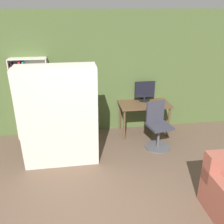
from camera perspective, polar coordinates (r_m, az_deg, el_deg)
wall_back at (r=5.59m, az=-5.62°, el=8.50°), size 8.00×0.06×2.70m
desk at (r=5.68m, az=7.38°, el=0.96°), size 1.14×0.64×0.73m
monitor at (r=5.75m, az=7.48°, el=4.78°), size 0.47×0.24×0.46m
office_chair at (r=5.23m, az=10.40°, el=-3.87°), size 0.52×0.52×0.97m
bookshelf at (r=5.69m, az=-18.53°, el=2.51°), size 0.76×0.26×1.77m
mattress_near at (r=4.36m, az=-11.98°, el=-1.90°), size 1.33×0.36×1.86m
mattress_far at (r=4.58m, az=-11.86°, el=-0.69°), size 1.33×0.31×1.86m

